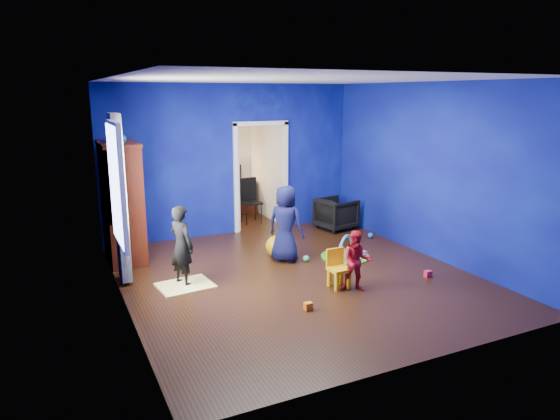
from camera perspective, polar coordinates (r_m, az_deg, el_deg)
name	(u,v)px	position (r m, az deg, el deg)	size (l,w,h in m)	color
floor	(296,277)	(7.63, 1.88, -7.62)	(5.00, 5.50, 0.01)	black
ceiling	(298,79)	(7.14, 2.06, 14.70)	(5.00, 5.50, 0.01)	white
wall_back	(232,160)	(9.74, -5.49, 5.70)	(5.00, 0.02, 2.90)	#0A096A
wall_front	(427,227)	(5.02, 16.49, -1.92)	(5.00, 0.02, 2.90)	#0A096A
wall_left	(118,198)	(6.51, -18.00, 1.37)	(0.02, 5.50, 2.90)	#0A096A
wall_right	(431,171)	(8.67, 16.86, 4.26)	(0.02, 5.50, 2.90)	#0A096A
alcove	(245,163)	(10.79, -4.06, 5.39)	(1.00, 1.75, 2.50)	silver
armchair	(336,214)	(10.22, 6.45, -0.42)	(0.68, 0.70, 0.64)	black
child_black	(182,246)	(7.28, -11.17, -4.01)	(0.43, 0.28, 1.18)	black
child_navy	(286,224)	(8.16, 0.64, -1.57)	(0.62, 0.40, 1.27)	#0F1537
toddler_red	(356,261)	(7.06, 8.73, -5.80)	(0.42, 0.33, 0.87)	#AC1D12
vase	(120,137)	(8.08, -17.85, 7.96)	(0.20, 0.20, 0.20)	#0B515F
potted_plant	(115,127)	(8.58, -18.39, 8.97)	(0.24, 0.24, 0.43)	#3A8932
tv_armoire	(122,202)	(8.53, -17.62, 0.85)	(0.58, 1.14, 1.96)	#3D0E0A
crt_tv	(124,200)	(8.52, -17.37, 1.14)	(0.46, 0.70, 0.54)	silver
yellow_blanket	(185,286)	(7.38, -10.78, -8.49)	(0.75, 0.60, 0.03)	#F2E07A
hopper_ball	(276,246)	(8.48, -0.42, -4.16)	(0.37, 0.37, 0.37)	yellow
kid_chair	(339,271)	(7.20, 6.79, -6.90)	(0.28, 0.28, 0.50)	yellow
play_mat	(345,256)	(8.57, 7.47, -5.29)	(0.83, 0.83, 0.02)	#429421
toy_arch	(345,256)	(8.57, 7.47, -5.23)	(0.74, 0.74, 0.05)	#3F8CD8
window_left	(115,185)	(6.84, -18.33, 2.74)	(0.03, 0.95, 1.55)	white
curtain	(120,199)	(7.44, -17.84, 1.23)	(0.14, 0.42, 2.40)	slate
doorway	(261,178)	(10.02, -2.21, 3.65)	(1.16, 0.10, 2.10)	white
study_desk	(235,197)	(11.53, -5.14, 1.45)	(0.88, 0.44, 0.75)	#3D140A
desk_monitor	(233,172)	(11.53, -5.41, 4.36)	(0.40, 0.05, 0.32)	black
desk_lamp	(222,174)	(11.39, -6.63, 4.12)	(0.14, 0.14, 0.14)	#FFD88C
folding_chair	(251,202)	(10.63, -3.35, 0.95)	(0.40, 0.40, 0.92)	black
book_shelf	(232,125)	(11.41, -5.51, 9.67)	(0.88, 0.24, 0.04)	white
toy_0	(428,274)	(7.92, 16.55, -7.02)	(0.10, 0.08, 0.10)	red
toy_1	(371,235)	(9.74, 10.31, -2.85)	(0.11, 0.11, 0.11)	blue
toy_2	(308,306)	(6.52, 3.26, -10.92)	(0.10, 0.08, 0.10)	orange
toy_3	(306,258)	(8.28, 3.00, -5.54)	(0.11, 0.11, 0.11)	green
toy_4	(363,254)	(8.61, 9.49, -5.00)	(0.10, 0.08, 0.10)	#E054BB
toy_5	(363,256)	(8.49, 9.43, -5.22)	(0.11, 0.11, 0.11)	green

